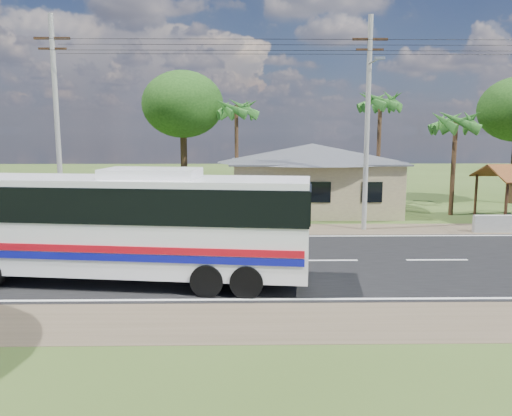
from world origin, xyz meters
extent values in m
plane|color=#304418|center=(0.00, 0.00, 0.00)|extent=(120.00, 120.00, 0.00)
cube|color=black|center=(0.00, 0.00, 0.01)|extent=(120.00, 10.00, 0.02)
cube|color=brown|center=(0.00, 6.50, 0.01)|extent=(120.00, 3.00, 0.01)
cube|color=brown|center=(0.00, -6.50, 0.01)|extent=(120.00, 3.00, 0.01)
cube|color=silver|center=(0.00, 4.70, 0.03)|extent=(120.00, 0.15, 0.01)
cube|color=silver|center=(0.00, -4.70, 0.03)|extent=(120.00, 0.15, 0.01)
cube|color=silver|center=(0.00, 0.00, 0.03)|extent=(120.00, 0.15, 0.01)
cube|color=tan|center=(1.00, 13.00, 1.60)|extent=(10.00, 8.00, 3.20)
cube|color=#4C4F54|center=(1.00, 13.00, 3.25)|extent=(10.60, 8.60, 0.10)
pyramid|color=#4C4F54|center=(1.00, 13.00, 4.40)|extent=(12.40, 10.00, 1.20)
cube|color=black|center=(-2.00, 8.98, 1.70)|extent=(1.20, 0.08, 1.20)
cube|color=black|center=(1.00, 8.98, 1.70)|extent=(1.20, 0.08, 1.20)
cube|color=black|center=(4.00, 8.98, 1.70)|extent=(1.20, 0.08, 1.20)
cylinder|color=#3A2715|center=(10.70, 6.70, 1.30)|extent=(0.16, 0.16, 2.60)
cylinder|color=#3A2715|center=(10.70, 10.30, 1.30)|extent=(0.16, 0.16, 2.60)
cylinder|color=#9E9E99|center=(-13.00, 6.50, 5.50)|extent=(0.26, 0.26, 11.00)
cube|color=#3A2715|center=(-13.00, 6.50, 9.80)|extent=(1.80, 0.12, 0.12)
cube|color=#3A2715|center=(-13.00, 6.50, 9.30)|extent=(1.40, 0.10, 0.10)
cylinder|color=#9E9E99|center=(3.00, 6.50, 5.50)|extent=(0.26, 0.26, 11.00)
cube|color=#3A2715|center=(3.00, 6.50, 9.80)|extent=(1.80, 0.12, 0.12)
cube|color=#3A2715|center=(3.00, 6.50, 9.30)|extent=(1.40, 0.10, 0.10)
cylinder|color=gray|center=(3.00, 5.50, 8.60)|extent=(0.08, 2.00, 0.08)
cube|color=gray|center=(3.00, 4.50, 8.60)|extent=(0.50, 0.18, 0.12)
cylinder|color=black|center=(-5.00, 6.50, 9.60)|extent=(16.00, 0.02, 0.02)
cylinder|color=#47301E|center=(9.50, 11.00, 3.00)|extent=(0.28, 0.28, 6.00)
cylinder|color=#47301E|center=(6.00, 15.50, 3.75)|extent=(0.28, 0.28, 7.50)
cylinder|color=#47301E|center=(-4.00, 16.00, 3.50)|extent=(0.28, 0.28, 7.00)
cylinder|color=#47301E|center=(-8.00, 18.00, 2.97)|extent=(0.50, 0.50, 5.95)
ellipsoid|color=#16360E|center=(-8.00, 18.00, 7.15)|extent=(6.00, 6.00, 4.92)
cube|color=white|center=(-7.50, -2.69, 2.07)|extent=(12.95, 4.26, 3.18)
cube|color=black|center=(-7.50, -2.69, 2.86)|extent=(13.01, 4.33, 1.17)
cube|color=#B20B18|center=(-7.67, -4.03, 1.48)|extent=(12.41, 1.65, 0.23)
cube|color=#0C0F8A|center=(-7.67, -4.03, 1.22)|extent=(12.41, 1.65, 0.23)
cube|color=white|center=(-6.45, -2.83, 3.82)|extent=(3.37, 2.09, 0.32)
cylinder|color=black|center=(-11.55, -0.94, 0.53)|extent=(1.10, 0.50, 1.06)
cylinder|color=black|center=(-4.50, -4.31, 0.53)|extent=(1.10, 0.50, 1.06)
cylinder|color=black|center=(-4.19, -1.89, 0.53)|extent=(1.10, 0.50, 1.06)
cylinder|color=black|center=(-3.24, -4.47, 0.53)|extent=(1.10, 0.50, 1.06)
cylinder|color=black|center=(-2.93, -2.06, 0.53)|extent=(1.10, 0.50, 1.06)
camera|label=1|loc=(-3.20, -19.61, 5.23)|focal=35.00mm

